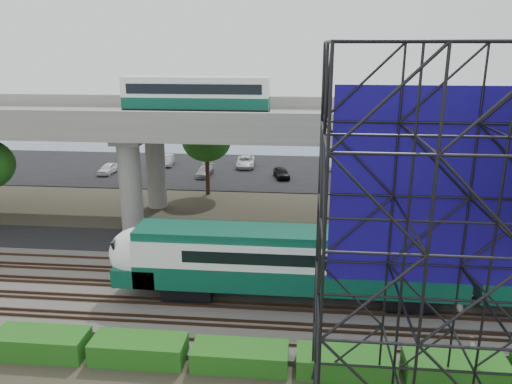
# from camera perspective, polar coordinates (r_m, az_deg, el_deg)

# --- Properties ---
(ground) EXTENTS (140.00, 140.00, 0.00)m
(ground) POSITION_cam_1_polar(r_m,az_deg,el_deg) (29.23, -2.72, -14.19)
(ground) COLOR #474233
(ground) RESTS_ON ground
(ballast_bed) EXTENTS (90.00, 12.00, 0.20)m
(ballast_bed) POSITION_cam_1_polar(r_m,az_deg,el_deg) (30.90, -2.18, -12.15)
(ballast_bed) COLOR slate
(ballast_bed) RESTS_ON ground
(service_road) EXTENTS (90.00, 5.00, 0.08)m
(service_road) POSITION_cam_1_polar(r_m,az_deg,el_deg) (38.54, -0.49, -6.19)
(service_road) COLOR black
(service_road) RESTS_ON ground
(parking_lot) EXTENTS (90.00, 18.00, 0.08)m
(parking_lot) POSITION_cam_1_polar(r_m,az_deg,el_deg) (60.82, 1.84, 2.36)
(parking_lot) COLOR black
(parking_lot) RESTS_ON ground
(harbor_water) EXTENTS (140.00, 40.00, 0.03)m
(harbor_water) POSITION_cam_1_polar(r_m,az_deg,el_deg) (82.30, 2.86, 6.07)
(harbor_water) COLOR slate
(harbor_water) RESTS_ON ground
(rail_tracks) EXTENTS (90.00, 9.52, 0.16)m
(rail_tracks) POSITION_cam_1_polar(r_m,az_deg,el_deg) (30.81, -2.19, -11.86)
(rail_tracks) COLOR #472D1E
(rail_tracks) RESTS_ON ballast_bed
(commuter_train) EXTENTS (29.30, 3.06, 4.30)m
(commuter_train) POSITION_cam_1_polar(r_m,az_deg,el_deg) (29.49, 8.94, -7.78)
(commuter_train) COLOR black
(commuter_train) RESTS_ON rail_tracks
(overpass) EXTENTS (80.00, 12.00, 12.40)m
(overpass) POSITION_cam_1_polar(r_m,az_deg,el_deg) (41.60, -0.23, 7.25)
(overpass) COLOR #9E9B93
(overpass) RESTS_ON ground
(scaffold_tower) EXTENTS (9.36, 6.36, 15.00)m
(scaffold_tower) POSITION_cam_1_polar(r_m,az_deg,el_deg) (19.16, 21.01, -7.52)
(scaffold_tower) COLOR black
(scaffold_tower) RESTS_ON ground
(hedge_strip) EXTENTS (34.60, 1.80, 1.20)m
(hedge_strip) POSITION_cam_1_polar(r_m,az_deg,el_deg) (25.22, -1.82, -18.19)
(hedge_strip) COLOR #135415
(hedge_strip) RESTS_ON ground
(trees) EXTENTS (40.94, 16.94, 7.69)m
(trees) POSITION_cam_1_polar(r_m,az_deg,el_deg) (42.90, -5.93, 3.85)
(trees) COLOR #382314
(trees) RESTS_ON ground
(suv) EXTENTS (4.56, 2.24, 1.25)m
(suv) POSITION_cam_1_polar(r_m,az_deg,el_deg) (39.63, -6.76, -4.62)
(suv) COLOR black
(suv) RESTS_ON service_road
(parked_cars) EXTENTS (38.66, 9.49, 1.32)m
(parked_cars) POSITION_cam_1_polar(r_m,az_deg,el_deg) (60.50, 1.54, 2.92)
(parked_cars) COLOR white
(parked_cars) RESTS_ON parking_lot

